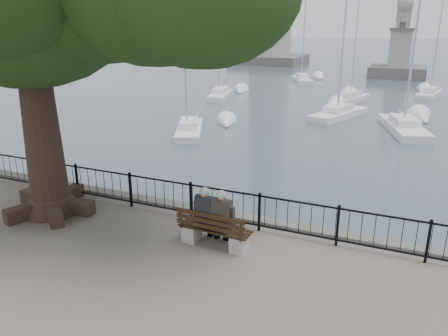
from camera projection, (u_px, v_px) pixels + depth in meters
The scene contains 13 objects.
harbor at pixel (231, 233), 12.43m from camera, with size 260.00×260.00×1.20m.
railing at pixel (224, 205), 11.67m from camera, with size 22.06×0.06×1.00m.
bench at pixel (214, 234), 10.56m from camera, with size 1.83×0.62×0.95m.
person_left at pixel (208, 217), 10.63m from camera, with size 0.45×0.76×1.51m.
person_right at pixel (224, 220), 10.44m from camera, with size 0.45×0.76×1.51m.
lion_monument at pixel (399, 57), 51.87m from camera, with size 6.38×6.38×9.31m.
sailboat_a at pixel (189, 128), 25.68m from camera, with size 3.34×5.13×9.21m.
sailboat_b at pixel (338, 112), 30.03m from camera, with size 3.32×5.91×12.15m.
sailboat_c at pixel (404, 126), 26.18m from camera, with size 3.40×6.39×12.25m.
sailboat_e at pixel (220, 93), 38.20m from camera, with size 2.60×5.40×11.49m.
sailboat_f at pixel (351, 97), 36.39m from camera, with size 2.74×5.07×10.32m.
sailboat_g at pixel (429, 93), 38.70m from camera, with size 2.33×5.07×9.61m.
sailboat_h at pixel (302, 78), 48.53m from camera, with size 3.63×5.61×13.30m.
Camera 1 is at (4.32, -7.35, 5.18)m, focal length 35.00 mm.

